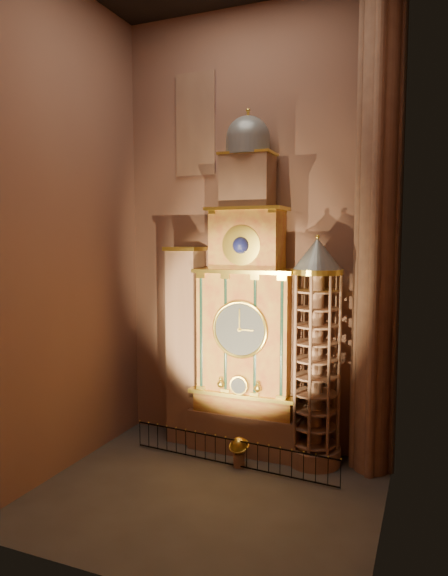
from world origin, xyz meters
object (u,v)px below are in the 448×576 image
at_px(portrait_tower, 186,344).
at_px(iron_railing, 231,452).
at_px(astronomical_clock, 247,319).
at_px(stair_turret, 316,354).
at_px(celestial_globe, 239,449).

bearing_deg(portrait_tower, iron_railing, -32.54).
bearing_deg(portrait_tower, astronomical_clock, -0.29).
bearing_deg(stair_turret, celestial_globe, -151.13).
height_order(astronomical_clock, iron_railing, astronomical_clock).
distance_m(portrait_tower, stair_turret, 6.91).
distance_m(stair_turret, iron_railing, 6.07).
relative_size(astronomical_clock, celestial_globe, 11.91).
bearing_deg(stair_turret, astronomical_clock, 175.70).
relative_size(portrait_tower, celestial_globe, 7.27).
relative_size(portrait_tower, stair_turret, 0.94).
distance_m(celestial_globe, iron_railing, 0.41).
xyz_separation_m(astronomical_clock, portrait_tower, (-3.40, 0.02, -1.53)).
distance_m(astronomical_clock, stair_turret, 3.78).
bearing_deg(portrait_tower, celestial_globe, -28.31).
distance_m(astronomical_clock, portrait_tower, 3.73).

